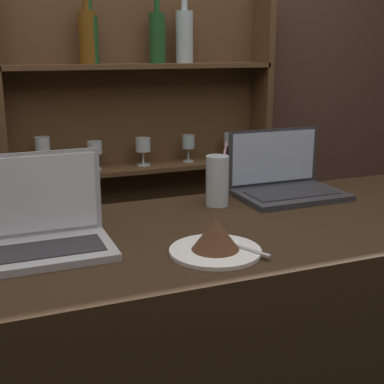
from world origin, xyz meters
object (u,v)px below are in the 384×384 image
object	(u,v)px
water_glass	(217,181)
laptop_near	(38,230)
laptop_far	(285,182)
cake_plate	(216,240)

from	to	relation	value
water_glass	laptop_near	bearing A→B (deg)	-161.09
laptop_far	cake_plate	distance (m)	0.59
laptop_far	water_glass	xyz separation A→B (m)	(-0.26, -0.03, 0.04)
laptop_far	cake_plate	bearing A→B (deg)	-137.54
laptop_far	water_glass	bearing A→B (deg)	-173.89
laptop_near	laptop_far	world-z (taller)	laptop_near
laptop_near	laptop_far	size ratio (longest dim) A/B	0.98
laptop_near	water_glass	distance (m)	0.60
cake_plate	water_glass	distance (m)	0.41
cake_plate	water_glass	size ratio (longest dim) A/B	1.12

